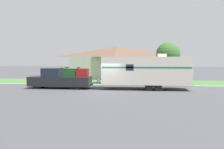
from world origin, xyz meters
TOP-DOWN VIEW (x-y plane):
  - ground_plane at (0.00, 0.00)m, footprint 120.00×120.00m
  - curb_strip at (0.00, 3.75)m, footprint 80.00×0.30m
  - lawn_strip at (0.00, 7.40)m, footprint 80.00×7.00m
  - house_across_street at (-0.24, 14.03)m, footprint 13.50×6.77m
  - pickup_truck at (-4.73, 1.40)m, footprint 6.16×2.04m
  - travel_trailer at (3.66, 1.40)m, footprint 9.28×2.37m
  - mailbox at (-4.51, 4.50)m, footprint 0.48×0.20m
  - tree_in_yard at (6.31, 6.87)m, footprint 2.76×2.76m

SIDE VIEW (x-z plane):
  - ground_plane at x=0.00m, z-range 0.00..0.00m
  - lawn_strip at x=0.00m, z-range 0.00..0.03m
  - curb_strip at x=0.00m, z-range 0.00..0.14m
  - pickup_truck at x=-4.73m, z-range -0.12..1.96m
  - mailbox at x=-4.51m, z-range 0.37..1.76m
  - travel_trailer at x=3.66m, z-range 0.11..3.50m
  - house_across_street at x=-0.24m, z-range 0.08..4.70m
  - tree_in_yard at x=6.31m, z-range 1.02..5.84m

